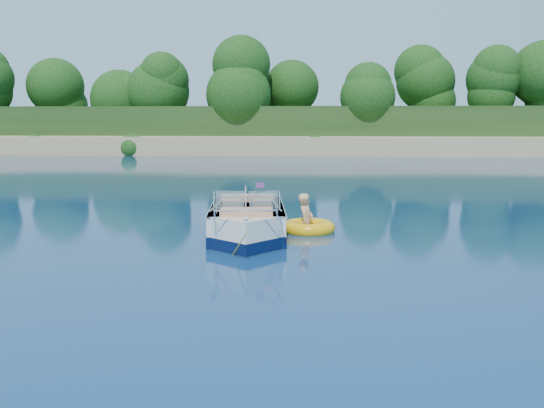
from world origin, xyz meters
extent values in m
plane|color=#081B3E|center=(0.00, 0.00, 0.00)|extent=(160.00, 160.00, 0.00)
cube|color=tan|center=(0.00, 38.00, 0.50)|extent=(170.00, 8.00, 2.00)
cube|color=#173314|center=(0.00, 65.00, 1.00)|extent=(170.00, 56.00, 6.00)
cylinder|color=black|center=(-18.00, 40.50, 3.10)|extent=(0.44, 0.44, 3.20)
sphere|color=black|center=(-18.00, 40.50, 6.14)|extent=(5.28, 5.28, 5.28)
cylinder|color=black|center=(0.00, 42.00, 3.30)|extent=(0.44, 0.44, 3.60)
sphere|color=black|center=(0.00, 42.00, 6.72)|extent=(5.94, 5.94, 5.94)
cylinder|color=black|center=(20.00, 40.00, 2.80)|extent=(0.44, 0.44, 2.60)
sphere|color=black|center=(20.00, 40.00, 5.27)|extent=(4.29, 4.29, 4.29)
cube|color=silver|center=(-0.03, 1.45, 0.28)|extent=(2.17, 3.62, 0.96)
cube|color=silver|center=(0.14, -0.18, 0.28)|extent=(1.82, 1.82, 0.96)
cube|color=#071235|center=(-0.03, 1.45, 0.15)|extent=(2.20, 3.66, 0.27)
cube|color=#071235|center=(0.14, -0.18, 0.15)|extent=(1.86, 1.86, 0.27)
cube|color=#A77F58|center=(-0.05, 1.72, 0.55)|extent=(1.70, 2.55, 0.09)
cube|color=silver|center=(-0.03, 1.45, 0.73)|extent=(2.20, 3.63, 0.05)
cube|color=black|center=(-0.22, 3.33, 0.32)|extent=(0.53, 0.37, 0.82)
cube|color=#8C9EA5|center=(-0.37, 0.77, 1.00)|extent=(0.72, 0.27, 0.44)
cube|color=#8C9EA5|center=(0.45, 0.85, 1.00)|extent=(0.75, 0.40, 0.44)
cube|color=tan|center=(-0.41, 1.18, 0.76)|extent=(0.55, 0.55, 0.37)
cube|color=tan|center=(0.41, 1.26, 0.76)|extent=(0.55, 0.55, 0.37)
cube|color=tan|center=(-0.12, 2.36, 0.76)|extent=(1.47, 0.64, 0.35)
cube|color=tan|center=(0.12, -0.01, 0.74)|extent=(1.27, 0.80, 0.31)
cylinder|color=silver|center=(0.21, -0.87, 1.15)|extent=(0.03, 0.03, 0.78)
cube|color=red|center=(0.36, 0.84, 1.36)|extent=(0.20, 0.03, 0.13)
cube|color=silver|center=(0.21, -0.92, 0.79)|extent=(0.10, 0.06, 0.05)
cylinder|color=gold|center=(0.11, -1.25, 0.32)|extent=(0.45, 0.90, 0.70)
torus|color=#F7AC0C|center=(1.54, 2.09, 0.09)|extent=(1.86, 1.86, 0.38)
torus|color=red|center=(1.54, 2.09, 0.11)|extent=(1.53, 1.53, 0.12)
imported|color=tan|center=(1.49, 2.14, 0.00)|extent=(0.57, 0.92, 1.68)
camera|label=1|loc=(1.71, -13.80, 2.98)|focal=40.00mm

